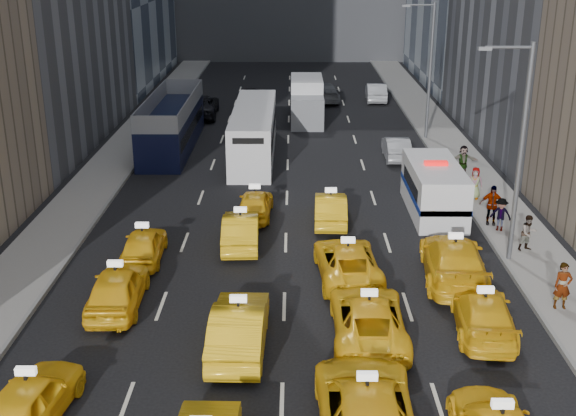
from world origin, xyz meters
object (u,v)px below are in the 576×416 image
nypd_van (434,190)px  city_bus (254,132)px  pedestrian_0 (563,286)px  double_decker (172,123)px  box_truck (307,101)px

nypd_van → city_bus: bearing=125.1°
city_bus → pedestrian_0: size_ratio=6.79×
nypd_van → pedestrian_0: nypd_van is taller
city_bus → double_decker: bearing=156.2°
nypd_van → city_bus: size_ratio=0.54×
pedestrian_0 → box_truck: bearing=105.9°
double_decker → pedestrian_0: size_ratio=6.76×
pedestrian_0 → city_bus: bearing=120.5°
nypd_van → box_truck: (-5.86, 19.53, 0.34)m
nypd_van → box_truck: bearing=99.1°
nypd_van → box_truck: 20.40m
nypd_van → pedestrian_0: size_ratio=3.64×
city_bus → box_truck: (3.44, 9.45, 0.03)m
nypd_van → city_bus: (-9.30, 10.08, 0.31)m
box_truck → double_decker: bearing=-131.9°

